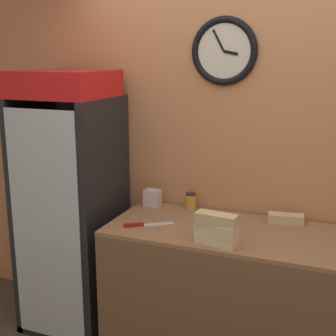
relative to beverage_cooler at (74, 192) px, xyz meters
The scene contains 10 objects.
wall_back 1.29m from the beverage_cooler, 15.01° to the left, with size 5.20×0.10×2.70m.
prep_counter 1.33m from the beverage_cooler, ahead, with size 1.57×0.70×0.93m.
beverage_cooler is the anchor object (origin of this frame).
sandwich_stack_bottom 1.22m from the beverage_cooler, 16.05° to the right, with size 0.25×0.12×0.06m.
sandwich_stack_middle 1.22m from the beverage_cooler, 16.05° to the right, with size 0.25×0.13×0.06m.
sandwich_stack_top 1.22m from the beverage_cooler, 16.05° to the right, with size 0.25×0.11×0.06m.
sandwich_flat_left 1.51m from the beverage_cooler, ahead, with size 0.24×0.12×0.06m.
chefs_knife 0.69m from the beverage_cooler, 18.99° to the right, with size 0.28×0.22×0.02m.
condiment_jar 0.86m from the beverage_cooler, 14.21° to the left, with size 0.08×0.08×0.12m.
napkin_dispenser 0.58m from the beverage_cooler, 17.98° to the left, with size 0.11×0.09×0.12m.
Camera 1 is at (0.65, -1.80, 2.00)m, focal length 50.00 mm.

